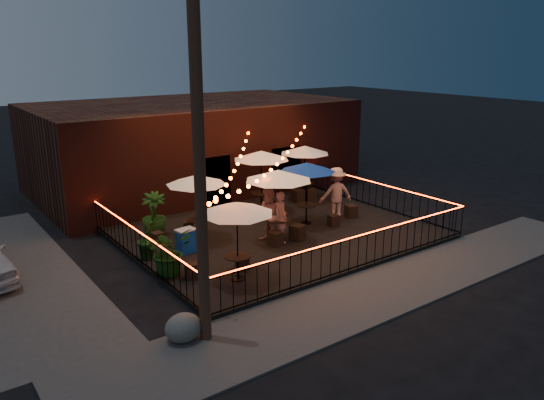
# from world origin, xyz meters

# --- Properties ---
(ground) EXTENTS (110.00, 110.00, 0.00)m
(ground) POSITION_xyz_m (0.00, 0.00, 0.00)
(ground) COLOR black
(ground) RESTS_ON ground
(patio) EXTENTS (10.00, 8.00, 0.15)m
(patio) POSITION_xyz_m (0.00, 2.00, 0.07)
(patio) COLOR black
(patio) RESTS_ON ground
(sidewalk) EXTENTS (18.00, 2.50, 0.05)m
(sidewalk) POSITION_xyz_m (0.00, -3.25, 0.03)
(sidewalk) COLOR #3C3938
(sidewalk) RESTS_ON ground
(brick_building) EXTENTS (14.00, 8.00, 4.00)m
(brick_building) POSITION_xyz_m (1.00, 9.99, 2.00)
(brick_building) COLOR #37130F
(brick_building) RESTS_ON ground
(utility_pole) EXTENTS (0.26, 0.26, 8.00)m
(utility_pole) POSITION_xyz_m (-5.40, -2.60, 4.00)
(utility_pole) COLOR #392117
(utility_pole) RESTS_ON ground
(fence_front) EXTENTS (10.00, 0.04, 1.04)m
(fence_front) POSITION_xyz_m (0.00, -2.00, 0.66)
(fence_front) COLOR black
(fence_front) RESTS_ON patio
(fence_left) EXTENTS (0.04, 8.00, 1.04)m
(fence_left) POSITION_xyz_m (-5.00, 2.00, 0.66)
(fence_left) COLOR black
(fence_left) RESTS_ON patio
(fence_right) EXTENTS (0.04, 8.00, 1.04)m
(fence_right) POSITION_xyz_m (5.00, 2.00, 0.66)
(fence_right) COLOR black
(fence_right) RESTS_ON patio
(festoon_lights) EXTENTS (10.02, 8.72, 1.32)m
(festoon_lights) POSITION_xyz_m (-1.01, 1.70, 2.52)
(festoon_lights) COLOR #FF3C03
(festoon_lights) RESTS_ON ground
(cafe_table_0) EXTENTS (2.49, 2.49, 2.25)m
(cafe_table_0) POSITION_xyz_m (-3.22, -0.55, 2.21)
(cafe_table_0) COLOR black
(cafe_table_0) RESTS_ON patio
(cafe_table_1) EXTENTS (2.29, 2.29, 2.23)m
(cafe_table_1) POSITION_xyz_m (-2.56, 2.98, 2.18)
(cafe_table_1) COLOR black
(cafe_table_1) RESTS_ON patio
(cafe_table_2) EXTENTS (2.70, 2.70, 2.45)m
(cafe_table_2) POSITION_xyz_m (-0.49, 1.23, 2.38)
(cafe_table_2) COLOR black
(cafe_table_2) RESTS_ON patio
(cafe_table_3) EXTENTS (2.50, 2.50, 2.42)m
(cafe_table_3) POSITION_xyz_m (1.00, 4.36, 2.36)
(cafe_table_3) COLOR black
(cafe_table_3) RESTS_ON patio
(cafe_table_4) EXTENTS (2.48, 2.48, 2.28)m
(cafe_table_4) POSITION_xyz_m (1.46, 2.13, 2.24)
(cafe_table_4) COLOR black
(cafe_table_4) RESTS_ON patio
(cafe_table_5) EXTENTS (2.61, 2.61, 2.30)m
(cafe_table_5) POSITION_xyz_m (3.48, 4.72, 2.25)
(cafe_table_5) COLOR black
(cafe_table_5) RESTS_ON patio
(bistro_chair_0) EXTENTS (0.47, 0.47, 0.45)m
(bistro_chair_0) POSITION_xyz_m (-4.22, 0.27, 0.38)
(bistro_chair_0) COLOR black
(bistro_chair_0) RESTS_ON patio
(bistro_chair_1) EXTENTS (0.41, 0.41, 0.40)m
(bistro_chair_1) POSITION_xyz_m (-2.71, 0.03, 0.35)
(bistro_chair_1) COLOR black
(bistro_chair_1) RESTS_ON patio
(bistro_chair_2) EXTENTS (0.41, 0.41, 0.42)m
(bistro_chair_2) POSITION_xyz_m (-3.90, 3.31, 0.36)
(bistro_chair_2) COLOR black
(bistro_chair_2) RESTS_ON patio
(bistro_chair_3) EXTENTS (0.44, 0.44, 0.40)m
(bistro_chair_3) POSITION_xyz_m (-2.53, 3.77, 0.35)
(bistro_chair_3) COLOR black
(bistro_chair_3) RESTS_ON patio
(bistro_chair_4) EXTENTS (0.46, 0.46, 0.47)m
(bistro_chair_4) POSITION_xyz_m (-0.82, 0.94, 0.38)
(bistro_chair_4) COLOR black
(bistro_chair_4) RESTS_ON patio
(bistro_chair_5) EXTENTS (0.55, 0.55, 0.51)m
(bistro_chair_5) POSITION_xyz_m (0.10, 0.95, 0.41)
(bistro_chair_5) COLOR black
(bistro_chair_5) RESTS_ON patio
(bistro_chair_6) EXTENTS (0.49, 0.49, 0.48)m
(bistro_chair_6) POSITION_xyz_m (-0.32, 3.75, 0.39)
(bistro_chair_6) COLOR black
(bistro_chair_6) RESTS_ON patio
(bistro_chair_7) EXTENTS (0.40, 0.40, 0.40)m
(bistro_chair_7) POSITION_xyz_m (0.99, 3.94, 0.35)
(bistro_chair_7) COLOR black
(bistro_chair_7) RESTS_ON patio
(bistro_chair_8) EXTENTS (0.41, 0.41, 0.41)m
(bistro_chair_8) POSITION_xyz_m (2.07, 1.30, 0.36)
(bistro_chair_8) COLOR black
(bistro_chair_8) RESTS_ON patio
(bistro_chair_9) EXTENTS (0.46, 0.46, 0.47)m
(bistro_chair_9) POSITION_xyz_m (3.31, 1.69, 0.38)
(bistro_chair_9) COLOR black
(bistro_chair_9) RESTS_ON patio
(bistro_chair_10) EXTENTS (0.46, 0.46, 0.51)m
(bistro_chair_10) POSITION_xyz_m (3.02, 4.55, 0.40)
(bistro_chair_10) COLOR black
(bistro_chair_10) RESTS_ON patio
(bistro_chair_11) EXTENTS (0.53, 0.53, 0.51)m
(bistro_chair_11) POSITION_xyz_m (3.59, 4.43, 0.40)
(bistro_chair_11) COLOR black
(bistro_chair_11) RESTS_ON patio
(patron_a) EXTENTS (0.55, 0.71, 1.74)m
(patron_a) POSITION_xyz_m (-0.45, 1.13, 1.02)
(patron_a) COLOR #D69A88
(patron_a) RESTS_ON patio
(patron_b) EXTENTS (0.83, 1.00, 1.86)m
(patron_b) POSITION_xyz_m (-0.84, 1.26, 1.08)
(patron_b) COLOR #E2B191
(patron_b) RESTS_ON patio
(patron_c) EXTENTS (1.44, 1.10, 1.97)m
(patron_c) POSITION_xyz_m (2.73, 1.94, 1.13)
(patron_c) COLOR tan
(patron_c) RESTS_ON patio
(potted_shrub_a) EXTENTS (1.27, 1.10, 1.41)m
(potted_shrub_a) POSITION_xyz_m (-4.60, 0.89, 0.85)
(potted_shrub_a) COLOR #13360D
(potted_shrub_a) RESTS_ON patio
(potted_shrub_b) EXTENTS (0.81, 0.71, 1.28)m
(potted_shrub_b) POSITION_xyz_m (-4.60, 2.39, 0.79)
(potted_shrub_b) COLOR #0F3711
(potted_shrub_b) RESTS_ON patio
(potted_shrub_c) EXTENTS (1.09, 1.09, 1.50)m
(potted_shrub_c) POSITION_xyz_m (-3.58, 4.24, 0.90)
(potted_shrub_c) COLOR #14330C
(potted_shrub_c) RESTS_ON patio
(cooler) EXTENTS (0.64, 0.49, 0.78)m
(cooler) POSITION_xyz_m (-3.46, 2.11, 0.55)
(cooler) COLOR #0D42B0
(cooler) RESTS_ON patio
(boulder) EXTENTS (1.06, 0.97, 0.68)m
(boulder) POSITION_xyz_m (-5.85, -2.37, 0.34)
(boulder) COLOR #4F4F49
(boulder) RESTS_ON ground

